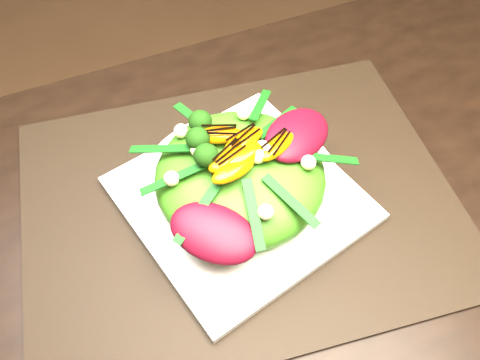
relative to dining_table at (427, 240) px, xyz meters
name	(u,v)px	position (x,y,z in m)	size (l,w,h in m)	color
dining_table	(427,240)	(0.00, 0.00, 0.00)	(1.60, 0.90, 0.75)	black
placemat	(240,201)	(-0.20, 0.13, 0.02)	(0.54, 0.41, 0.00)	black
plate_base	(240,198)	(-0.20, 0.13, 0.03)	(0.26, 0.26, 0.01)	silver
salad_bowl	(240,192)	(-0.20, 0.13, 0.04)	(0.25, 0.25, 0.02)	white
lettuce_mound	(240,176)	(-0.20, 0.13, 0.08)	(0.20, 0.20, 0.07)	#3C7A16
radicchio_leaf	(297,135)	(-0.12, 0.14, 0.11)	(0.10, 0.06, 0.02)	#480713
orange_segment	(222,147)	(-0.21, 0.15, 0.12)	(0.06, 0.02, 0.01)	#CA6403
broccoli_floret	(173,143)	(-0.26, 0.18, 0.12)	(0.04, 0.04, 0.04)	black
macadamia_nut	(268,169)	(-0.18, 0.10, 0.12)	(0.02, 0.02, 0.02)	#FDECB2
balsamic_drizzle	(222,143)	(-0.21, 0.15, 0.13)	(0.04, 0.00, 0.00)	black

